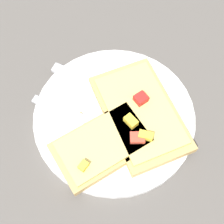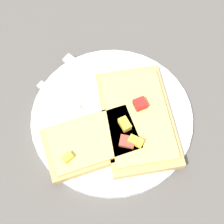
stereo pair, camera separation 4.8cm
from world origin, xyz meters
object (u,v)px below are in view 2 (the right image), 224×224
(plate, at_px, (112,117))
(pizza_slice_main, at_px, (137,119))
(pizza_slice_corner, at_px, (94,141))
(knife, at_px, (106,84))
(fork, at_px, (96,121))

(plate, xyz_separation_m, pizza_slice_main, (0.04, -0.00, 0.02))
(pizza_slice_main, bearing_deg, plate, -116.47)
(plate, relative_size, pizza_slice_corner, 1.53)
(knife, bearing_deg, pizza_slice_corner, -62.49)
(pizza_slice_main, xyz_separation_m, pizza_slice_corner, (-0.05, -0.05, -0.00))
(knife, bearing_deg, fork, -65.24)
(knife, relative_size, pizza_slice_main, 1.00)
(fork, height_order, knife, knife)
(pizza_slice_main, bearing_deg, fork, -98.99)
(plate, height_order, knife, knife)
(plate, height_order, pizza_slice_main, pizza_slice_main)
(pizza_slice_main, height_order, pizza_slice_corner, pizza_slice_main)
(pizza_slice_main, relative_size, pizza_slice_corner, 1.20)
(plate, height_order, pizza_slice_corner, pizza_slice_corner)
(pizza_slice_corner, bearing_deg, fork, -113.50)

